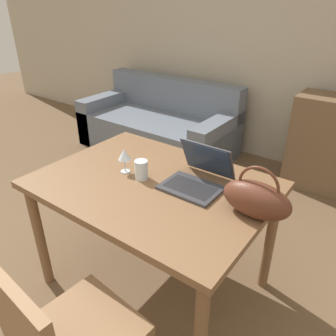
% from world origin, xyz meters
% --- Properties ---
extents(wall_back, '(10.00, 0.06, 2.70)m').
position_xyz_m(wall_back, '(0.00, 2.96, 1.35)').
color(wall_back, '#BCB29E').
rests_on(wall_back, ground_plane).
extents(dining_table, '(1.28, 0.93, 0.77)m').
position_xyz_m(dining_table, '(0.04, 0.68, 0.68)').
color(dining_table, brown).
rests_on(dining_table, ground_plane).
extents(couch, '(1.84, 0.88, 0.82)m').
position_xyz_m(couch, '(-1.26, 2.40, 0.28)').
color(couch, slate).
rests_on(couch, ground_plane).
extents(laptop, '(0.31, 0.33, 0.22)m').
position_xyz_m(laptop, '(0.25, 0.81, 0.83)').
color(laptop, '#38383D').
rests_on(laptop, dining_table).
extents(drinking_glass, '(0.07, 0.07, 0.11)m').
position_xyz_m(drinking_glass, '(-0.04, 0.67, 0.83)').
color(drinking_glass, silver).
rests_on(drinking_glass, dining_table).
extents(wine_glass, '(0.07, 0.07, 0.15)m').
position_xyz_m(wine_glass, '(-0.16, 0.67, 0.88)').
color(wine_glass, silver).
rests_on(wine_glass, dining_table).
extents(handbag, '(0.33, 0.15, 0.26)m').
position_xyz_m(handbag, '(0.62, 0.72, 0.86)').
color(handbag, '#592D1E').
rests_on(handbag, dining_table).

